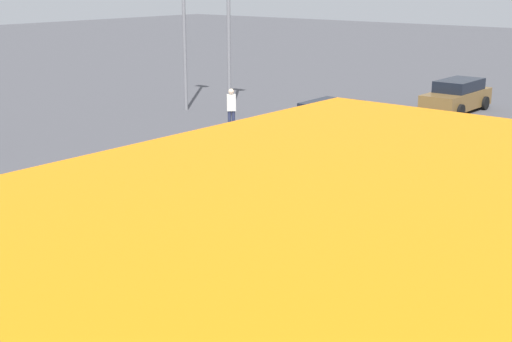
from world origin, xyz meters
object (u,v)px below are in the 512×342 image
car_2 (457,96)px  car_0 (387,190)px  car_4 (23,230)px  pedestrian (231,107)px  car_1 (330,124)px

car_2 → car_0: bearing=17.8°
car_4 → pedestrian: 14.28m
car_1 → pedestrian: size_ratio=2.75×
car_1 → car_0: bearing=41.8°
car_1 → pedestrian: bearing=-81.5°
car_4 → pedestrian: pedestrian is taller
car_2 → car_4: 23.25m
car_1 → car_2: (-0.94, -9.22, 0.01)m
car_2 → pedestrian: 11.32m
car_1 → pedestrian: pedestrian is taller
car_0 → car_1: (5.86, -6.06, 0.06)m
car_1 → car_2: size_ratio=1.08×
car_4 → pedestrian: (5.42, -13.21, 0.34)m
car_2 → pedestrian: size_ratio=2.55×
car_4 → pedestrian: size_ratio=2.68×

